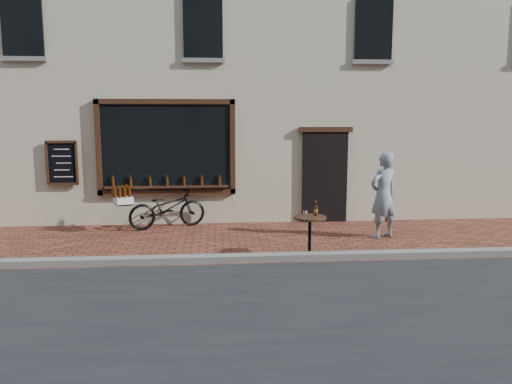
{
  "coord_description": "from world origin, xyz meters",
  "views": [
    {
      "loc": [
        -0.77,
        -8.43,
        2.55
      ],
      "look_at": [
        0.03,
        1.2,
        1.1
      ],
      "focal_mm": 35.0,
      "sensor_mm": 36.0,
      "label": 1
    }
  ],
  "objects": [
    {
      "name": "bistro_table",
      "position": [
        0.95,
        0.35,
        0.55
      ],
      "size": [
        0.6,
        0.6,
        1.02
      ],
      "color": "black",
      "rests_on": "ground"
    },
    {
      "name": "shop_building",
      "position": [
        0.0,
        6.5,
        5.0
      ],
      "size": [
        28.0,
        6.2,
        10.0
      ],
      "color": "#C3B799",
      "rests_on": "ground"
    },
    {
      "name": "kerb",
      "position": [
        0.0,
        0.2,
        0.06
      ],
      "size": [
        90.0,
        0.25,
        0.12
      ],
      "primitive_type": "cube",
      "color": "slate",
      "rests_on": "ground"
    },
    {
      "name": "ground",
      "position": [
        0.0,
        0.0,
        0.0
      ],
      "size": [
        90.0,
        90.0,
        0.0
      ],
      "primitive_type": "plane",
      "color": "#51291A",
      "rests_on": "ground"
    },
    {
      "name": "cargo_bicycle",
      "position": [
        -1.92,
        3.06,
        0.48
      ],
      "size": [
        2.14,
        1.28,
        1.01
      ],
      "rotation": [
        0.0,
        0.0,
        1.94
      ],
      "color": "black",
      "rests_on": "ground"
    },
    {
      "name": "pedestrian",
      "position": [
        2.79,
        1.74,
        0.91
      ],
      "size": [
        0.79,
        0.67,
        1.83
      ],
      "primitive_type": "imported",
      "rotation": [
        0.0,
        0.0,
        3.56
      ],
      "color": "gray",
      "rests_on": "ground"
    }
  ]
}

